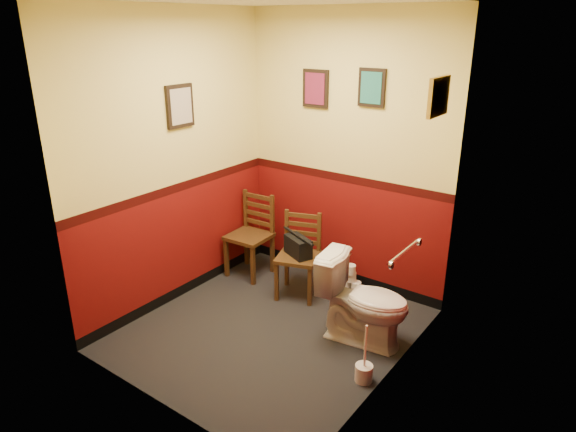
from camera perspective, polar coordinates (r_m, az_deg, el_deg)
name	(u,v)px	position (r m, az deg, el deg)	size (l,w,h in m)	color
floor	(271,330)	(4.65, -1.86, -12.50)	(2.20, 2.40, 0.00)	black
wall_back	(346,154)	(5.04, 6.43, 6.83)	(2.20, 2.70, 0.00)	#600C0B
wall_front	(149,230)	(3.27, -15.15, -1.53)	(2.20, 2.70, 0.00)	#600C0B
wall_left	(174,163)	(4.81, -12.51, 5.80)	(2.40, 2.70, 0.00)	#600C0B
wall_right	(398,212)	(3.53, 12.11, 0.42)	(2.40, 2.70, 0.00)	#600C0B
grab_bar	(404,252)	(3.91, 12.80, -3.96)	(0.05, 0.56, 0.06)	silver
framed_print_back_a	(316,89)	(5.09, 3.08, 13.95)	(0.28, 0.04, 0.36)	black
framed_print_back_b	(372,88)	(4.79, 9.29, 13.89)	(0.26, 0.04, 0.34)	black
framed_print_left	(180,106)	(4.76, -11.90, 11.86)	(0.04, 0.30, 0.38)	black
framed_print_right	(438,97)	(3.92, 16.36, 12.62)	(0.04, 0.34, 0.28)	olive
toilet	(364,301)	(4.37, 8.43, -9.34)	(0.43, 0.77, 0.75)	white
toilet_brush	(364,372)	(4.08, 8.42, -16.75)	(0.14, 0.14, 0.48)	silver
chair_left	(251,235)	(5.44, -4.10, -2.12)	(0.43, 0.43, 0.87)	#452B14
chair_right	(299,255)	(5.03, 1.23, -4.39)	(0.49, 0.49, 0.83)	#452B14
handbag	(298,246)	(4.95, 1.12, -3.39)	(0.33, 0.26, 0.22)	black
tp_stack	(351,279)	(5.27, 7.03, -6.94)	(0.21, 0.13, 0.28)	silver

